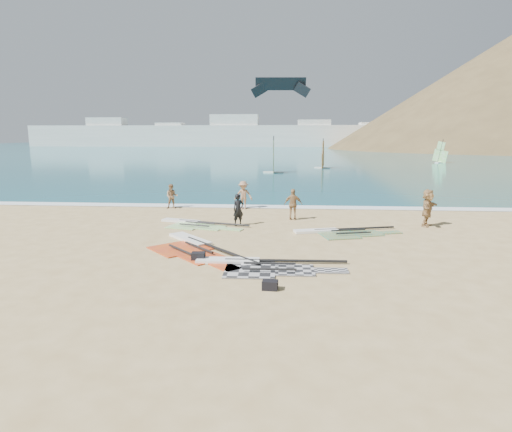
# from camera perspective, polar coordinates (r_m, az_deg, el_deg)

# --- Properties ---
(ground) EXTENTS (300.00, 300.00, 0.00)m
(ground) POSITION_cam_1_polar(r_m,az_deg,el_deg) (15.79, 1.26, -6.33)
(ground) COLOR tan
(ground) RESTS_ON ground
(sea) EXTENTS (300.00, 240.00, 0.06)m
(sea) POSITION_cam_1_polar(r_m,az_deg,el_deg) (147.14, 4.12, 8.99)
(sea) COLOR #0D4D5E
(sea) RESTS_ON ground
(surf_line) EXTENTS (300.00, 1.20, 0.04)m
(surf_line) POSITION_cam_1_polar(r_m,az_deg,el_deg) (27.77, 2.66, 1.16)
(surf_line) COLOR white
(surf_line) RESTS_ON ground
(far_town) EXTENTS (160.00, 8.00, 12.00)m
(far_town) POSITION_cam_1_polar(r_m,az_deg,el_deg) (165.89, -1.36, 10.77)
(far_town) COLOR white
(far_town) RESTS_ON ground
(rig_grey) EXTENTS (5.54, 2.19, 0.20)m
(rig_grey) POSITION_cam_1_polar(r_m,az_deg,el_deg) (15.38, 0.14, -6.60)
(rig_grey) COLOR black
(rig_grey) RESTS_ON ground
(rig_green) EXTENTS (4.91, 2.65, 0.20)m
(rig_green) POSITION_cam_1_polar(r_m,az_deg,el_deg) (22.58, -8.34, -1.07)
(rig_green) COLOR #5CC419
(rig_green) RESTS_ON ground
(rig_orange) EXTENTS (5.22, 2.75, 0.20)m
(rig_orange) POSITION_cam_1_polar(r_m,az_deg,el_deg) (20.84, 11.04, -2.15)
(rig_orange) COLOR orange
(rig_orange) RESTS_ON ground
(rig_red) EXTENTS (4.92, 5.62, 0.20)m
(rig_red) POSITION_cam_1_polar(r_m,az_deg,el_deg) (18.01, -8.22, -4.11)
(rig_red) COLOR red
(rig_red) RESTS_ON ground
(gear_bag_near) EXTENTS (0.51, 0.38, 0.32)m
(gear_bag_near) POSITION_cam_1_polar(r_m,az_deg,el_deg) (16.22, -7.69, -5.37)
(gear_bag_near) COLOR black
(gear_bag_near) RESTS_ON ground
(gear_bag_far) EXTENTS (0.50, 0.37, 0.28)m
(gear_bag_far) POSITION_cam_1_polar(r_m,az_deg,el_deg) (13.19, 1.89, -9.19)
(gear_bag_far) COLOR black
(gear_bag_far) RESTS_ON ground
(person_wetsuit) EXTENTS (0.72, 0.66, 1.65)m
(person_wetsuit) POSITION_cam_1_polar(r_m,az_deg,el_deg) (22.12, -2.37, 0.84)
(person_wetsuit) COLOR black
(person_wetsuit) RESTS_ON ground
(beachgoer_left) EXTENTS (0.83, 0.69, 1.56)m
(beachgoer_left) POSITION_cam_1_polar(r_m,az_deg,el_deg) (27.73, -11.16, 2.59)
(beachgoer_left) COLOR #9A7652
(beachgoer_left) RESTS_ON ground
(beachgoer_mid) EXTENTS (1.20, 0.74, 1.79)m
(beachgoer_mid) POSITION_cam_1_polar(r_m,az_deg,el_deg) (26.98, -1.70, 2.80)
(beachgoer_mid) COLOR #966F52
(beachgoer_mid) RESTS_ON ground
(beachgoer_back) EXTENTS (1.02, 0.44, 1.72)m
(beachgoer_back) POSITION_cam_1_polar(r_m,az_deg,el_deg) (23.64, 4.98, 1.55)
(beachgoer_back) COLOR #A27A4B
(beachgoer_back) RESTS_ON ground
(beachgoer_right) EXTENTS (1.40, 1.82, 1.92)m
(beachgoer_right) POSITION_cam_1_polar(r_m,az_deg,el_deg) (23.58, 21.90, 1.02)
(beachgoer_right) COLOR #A77F4F
(beachgoer_right) RESTS_ON ground
(windsurfer_left) EXTENTS (2.50, 3.03, 4.52)m
(windsurfer_left) POSITION_cam_1_polar(r_m,az_deg,el_deg) (52.44, 2.34, 7.16)
(windsurfer_left) COLOR white
(windsurfer_left) RESTS_ON ground
(windsurfer_centre) EXTENTS (2.36, 2.75, 4.16)m
(windsurfer_centre) POSITION_cam_1_polar(r_m,az_deg,el_deg) (60.44, 8.91, 7.45)
(windsurfer_centre) COLOR white
(windsurfer_centre) RESTS_ON ground
(windsurfer_right) EXTENTS (1.96, 1.96, 3.93)m
(windsurfer_right) POSITION_cam_1_polar(r_m,az_deg,el_deg) (77.41, 23.35, 7.38)
(windsurfer_right) COLOR white
(windsurfer_right) RESTS_ON ground
(kitesurf_kite) EXTENTS (7.15, 1.20, 2.35)m
(kitesurf_kite) POSITION_cam_1_polar(r_m,az_deg,el_deg) (53.02, 3.30, 16.96)
(kitesurf_kite) COLOR black
(kitesurf_kite) RESTS_ON ground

